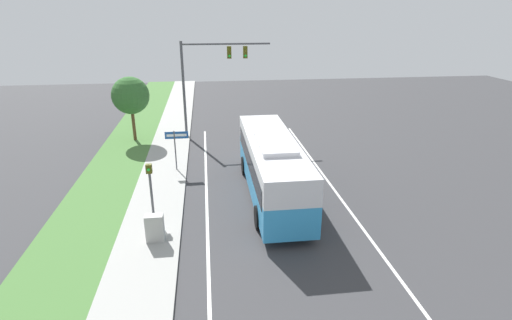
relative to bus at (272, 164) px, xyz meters
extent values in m
plane|color=#38383A|center=(0.06, -2.13, -1.88)|extent=(80.00, 80.00, 0.00)
cube|color=#9E9E99|center=(-6.14, -2.13, -1.82)|extent=(2.80, 80.00, 0.12)
cube|color=#477538|center=(-9.34, -2.13, -1.83)|extent=(3.60, 80.00, 0.10)
cube|color=silver|center=(-3.54, -2.13, -1.87)|extent=(0.14, 30.00, 0.01)
cube|color=silver|center=(3.66, -2.13, -1.87)|extent=(0.14, 30.00, 0.01)
cube|color=#3393D1|center=(0.00, 0.01, -0.71)|extent=(2.45, 10.66, 1.53)
cube|color=silver|center=(0.00, 0.01, 0.68)|extent=(2.45, 10.66, 1.25)
cube|color=black|center=(0.00, 0.01, 0.25)|extent=(2.49, 9.81, 0.95)
cube|color=silver|center=(0.00, -0.79, 1.43)|extent=(1.72, 3.73, 0.24)
cylinder|color=black|center=(-1.18, 3.32, -1.33)|extent=(0.28, 1.10, 1.10)
cylinder|color=black|center=(1.18, 3.32, -1.33)|extent=(0.28, 1.10, 1.10)
cylinder|color=black|center=(-1.18, -3.29, -1.33)|extent=(0.28, 1.10, 1.10)
cylinder|color=black|center=(1.18, -3.29, -1.33)|extent=(0.28, 1.10, 1.10)
cylinder|color=#4C4C51|center=(-4.99, 11.53, 1.83)|extent=(0.20, 0.20, 7.41)
cylinder|color=#4C4C51|center=(-1.66, 11.53, 5.29)|extent=(6.67, 0.14, 0.14)
cube|color=#47470F|center=(-1.43, 11.53, 4.67)|extent=(0.32, 0.28, 0.90)
sphere|color=#1ED838|center=(-1.43, 11.35, 4.42)|extent=(0.18, 0.18, 0.18)
cube|color=#47470F|center=(-0.21, 11.53, 4.67)|extent=(0.32, 0.28, 0.90)
sphere|color=#1ED838|center=(-0.21, 11.35, 4.42)|extent=(0.18, 0.18, 0.18)
cylinder|color=#4C4C51|center=(-6.16, -1.59, -0.49)|extent=(0.12, 0.12, 2.77)
cube|color=#47470F|center=(-6.16, -1.59, 0.67)|extent=(0.28, 0.24, 0.44)
sphere|color=#1ED838|center=(-6.16, -1.74, 0.67)|extent=(0.14, 0.14, 0.14)
cylinder|color=#4C4C51|center=(-5.36, 4.30, -0.56)|extent=(0.08, 0.08, 2.64)
cube|color=#19478C|center=(-5.22, 4.30, 0.49)|extent=(1.42, 0.03, 0.45)
cube|color=white|center=(-5.22, 4.28, 0.49)|extent=(1.21, 0.01, 0.16)
cube|color=#A8A8A3|center=(-5.78, -4.02, -1.14)|extent=(0.78, 0.44, 1.23)
cylinder|color=brown|center=(-8.92, 10.97, -0.46)|extent=(0.24, 0.24, 2.64)
sphere|color=#33662D|center=(-8.92, 10.97, 1.69)|extent=(2.78, 2.78, 2.78)
camera|label=1|loc=(-3.35, -19.53, 7.70)|focal=28.00mm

